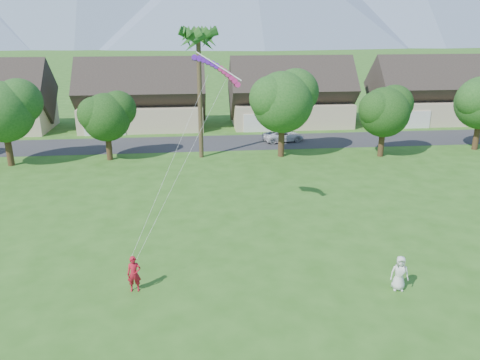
{
  "coord_description": "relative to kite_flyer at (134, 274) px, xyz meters",
  "views": [
    {
      "loc": [
        -2.74,
        -16.83,
        13.06
      ],
      "look_at": [
        0.0,
        10.0,
        3.8
      ],
      "focal_mm": 35.0,
      "sensor_mm": 36.0,
      "label": 1
    }
  ],
  "objects": [
    {
      "name": "watcher",
      "position": [
        13.35,
        -1.25,
        -0.02
      ],
      "size": [
        1.01,
        0.76,
        1.86
      ],
      "primitive_type": "imported",
      "rotation": [
        0.0,
        0.0,
        -0.2
      ],
      "color": "silver",
      "rests_on": "ground"
    },
    {
      "name": "parked_car",
      "position": [
        13.32,
        29.7,
        -0.31
      ],
      "size": [
        4.98,
        3.06,
        1.29
      ],
      "primitive_type": "imported",
      "rotation": [
        0.0,
        0.0,
        1.78
      ],
      "color": "silver",
      "rests_on": "ground"
    },
    {
      "name": "tree_row",
      "position": [
        4.8,
        23.62,
        3.93
      ],
      "size": [
        62.27,
        6.67,
        8.45
      ],
      "color": "#47301C",
      "rests_on": "ground"
    },
    {
      "name": "ground",
      "position": [
        5.94,
        -4.3,
        -0.95
      ],
      "size": [
        500.0,
        500.0,
        0.0
      ],
      "primitive_type": "plane",
      "color": "#2D6019",
      "rests_on": "ground"
    },
    {
      "name": "houses_row",
      "position": [
        6.44,
        38.7,
        2.49
      ],
      "size": [
        72.75,
        8.19,
        8.86
      ],
      "color": "beige",
      "rests_on": "ground"
    },
    {
      "name": "kite_flyer",
      "position": [
        0.0,
        0.0,
        0.0
      ],
      "size": [
        0.71,
        0.48,
        1.91
      ],
      "primitive_type": "imported",
      "rotation": [
        0.0,
        0.0,
        0.03
      ],
      "color": "#AD1324",
      "rests_on": "ground"
    },
    {
      "name": "fan_palm",
      "position": [
        3.94,
        24.2,
        10.85
      ],
      "size": [
        3.0,
        3.0,
        13.8
      ],
      "color": "#4C3D26",
      "rests_on": "ground"
    },
    {
      "name": "street",
      "position": [
        5.94,
        29.7,
        -0.95
      ],
      "size": [
        90.0,
        7.0,
        0.01
      ],
      "primitive_type": "cube",
      "color": "#2D2D30",
      "rests_on": "ground"
    },
    {
      "name": "parafoil_kite",
      "position": [
        4.8,
        7.06,
        9.44
      ],
      "size": [
        3.28,
        1.15,
        0.5
      ],
      "rotation": [
        0.0,
        0.0,
        -0.1
      ],
      "color": "#5D18B5",
      "rests_on": "ground"
    }
  ]
}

